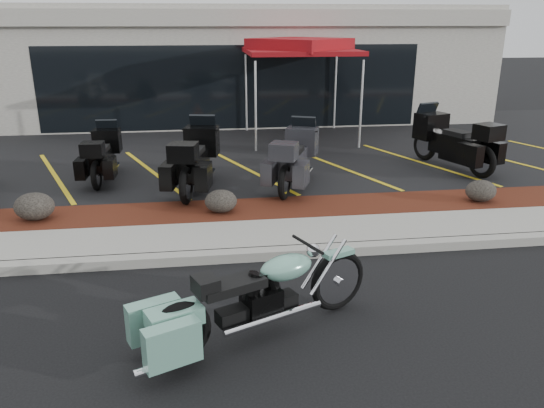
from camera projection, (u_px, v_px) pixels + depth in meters
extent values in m
plane|color=black|center=(283.00, 284.00, 7.44)|extent=(90.00, 90.00, 0.00)
cube|color=gray|center=(274.00, 253.00, 8.26)|extent=(24.00, 0.25, 0.15)
cube|color=gray|center=(269.00, 236.00, 8.91)|extent=(24.00, 1.20, 0.15)
cube|color=#380D0C|center=(261.00, 212.00, 10.03)|extent=(24.00, 1.20, 0.16)
cube|color=black|center=(239.00, 148.00, 15.09)|extent=(26.00, 9.60, 0.15)
cube|color=gray|center=(226.00, 62.00, 20.36)|extent=(18.00, 8.00, 4.00)
cube|color=black|center=(233.00, 88.00, 16.80)|extent=(12.00, 0.06, 2.60)
cube|color=gray|center=(231.00, 18.00, 16.09)|extent=(18.00, 0.30, 0.50)
ellipsoid|color=black|center=(34.00, 206.00, 9.35)|extent=(0.69, 0.57, 0.49)
ellipsoid|color=black|center=(221.00, 201.00, 9.72)|extent=(0.60, 0.50, 0.42)
ellipsoid|color=black|center=(481.00, 191.00, 10.32)|extent=(0.60, 0.50, 0.42)
cone|color=#E24A07|center=(198.00, 146.00, 13.96)|extent=(0.34, 0.34, 0.45)
cylinder|color=silver|center=(266.00, 108.00, 13.90)|extent=(0.06, 0.06, 2.38)
cylinder|color=silver|center=(366.00, 103.00, 14.69)|extent=(0.06, 0.06, 2.38)
cylinder|color=silver|center=(240.00, 94.00, 16.52)|extent=(0.06, 0.06, 2.38)
cylinder|color=silver|center=(326.00, 91.00, 17.31)|extent=(0.06, 0.06, 2.38)
cube|color=maroon|center=(300.00, 51.00, 15.16)|extent=(3.55, 3.55, 0.12)
cube|color=maroon|center=(300.00, 45.00, 15.10)|extent=(3.17, 3.17, 0.36)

